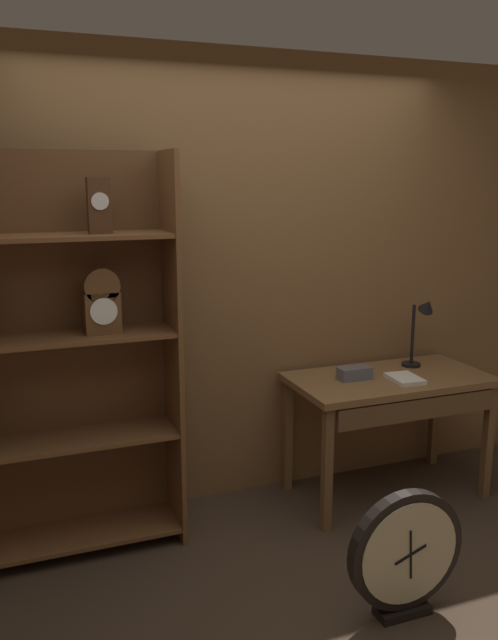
{
  "coord_description": "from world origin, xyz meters",
  "views": [
    {
      "loc": [
        -1.26,
        -2.21,
        1.89
      ],
      "look_at": [
        -0.1,
        0.83,
        1.19
      ],
      "focal_mm": 36.62,
      "sensor_mm": 36.0,
      "label": 1
    }
  ],
  "objects_px": {
    "desk_lamp": "(421,324)",
    "round_clock_large": "(406,553)",
    "toolbox_small": "(355,373)",
    "workbench": "(391,392)",
    "open_repair_manual": "(405,379)",
    "bookshelf": "(38,364)"
  },
  "relations": [
    {
      "from": "open_repair_manual",
      "to": "round_clock_large",
      "type": "bearing_deg",
      "value": -118.37
    },
    {
      "from": "toolbox_small",
      "to": "round_clock_large",
      "type": "xyz_separation_m",
      "value": [
        -0.33,
        -1.04,
        -0.49
      ]
    },
    {
      "from": "toolbox_small",
      "to": "open_repair_manual",
      "type": "height_order",
      "value": "toolbox_small"
    },
    {
      "from": "bookshelf",
      "to": "desk_lamp",
      "type": "distance_m",
      "value": 2.26
    },
    {
      "from": "desk_lamp",
      "to": "toolbox_small",
      "type": "xyz_separation_m",
      "value": [
        -0.51,
        -0.09,
        -0.23
      ]
    },
    {
      "from": "toolbox_small",
      "to": "open_repair_manual",
      "type": "xyz_separation_m",
      "value": [
        0.26,
        -0.13,
        -0.02
      ]
    },
    {
      "from": "bookshelf",
      "to": "workbench",
      "type": "xyz_separation_m",
      "value": [
        1.98,
        -0.09,
        -0.36
      ]
    },
    {
      "from": "bookshelf",
      "to": "workbench",
      "type": "distance_m",
      "value": 2.01
    },
    {
      "from": "workbench",
      "to": "round_clock_large",
      "type": "distance_m",
      "value": 1.2
    },
    {
      "from": "bookshelf",
      "to": "round_clock_large",
      "type": "bearing_deg",
      "value": -37.45
    },
    {
      "from": "toolbox_small",
      "to": "round_clock_large",
      "type": "height_order",
      "value": "toolbox_small"
    },
    {
      "from": "desk_lamp",
      "to": "round_clock_large",
      "type": "distance_m",
      "value": 1.58
    },
    {
      "from": "bookshelf",
      "to": "workbench",
      "type": "relative_size",
      "value": 1.72
    },
    {
      "from": "toolbox_small",
      "to": "open_repair_manual",
      "type": "distance_m",
      "value": 0.29
    },
    {
      "from": "desk_lamp",
      "to": "round_clock_large",
      "type": "relative_size",
      "value": 0.76
    },
    {
      "from": "workbench",
      "to": "desk_lamp",
      "type": "xyz_separation_m",
      "value": [
        0.28,
        0.13,
        0.36
      ]
    },
    {
      "from": "workbench",
      "to": "toolbox_small",
      "type": "height_order",
      "value": "toolbox_small"
    },
    {
      "from": "toolbox_small",
      "to": "round_clock_large",
      "type": "distance_m",
      "value": 1.2
    },
    {
      "from": "workbench",
      "to": "toolbox_small",
      "type": "distance_m",
      "value": 0.27
    },
    {
      "from": "desk_lamp",
      "to": "open_repair_manual",
      "type": "xyz_separation_m",
      "value": [
        -0.25,
        -0.21,
        -0.26
      ]
    },
    {
      "from": "open_repair_manual",
      "to": "workbench",
      "type": "bearing_deg",
      "value": 114.37
    },
    {
      "from": "workbench",
      "to": "desk_lamp",
      "type": "distance_m",
      "value": 0.48
    }
  ]
}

